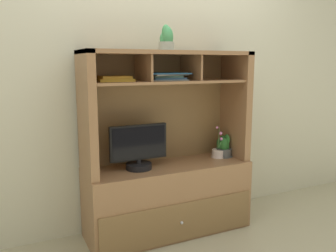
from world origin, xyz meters
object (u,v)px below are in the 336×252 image
object	(u,v)px
potted_orchid	(218,153)
magazine_stack_centre	(166,76)
magazine_stack_left	(115,79)
potted_fern	(224,147)
tv_monitor	(139,150)
potted_succulent	(167,39)
media_console	(168,178)

from	to	relation	value
potted_orchid	magazine_stack_centre	bearing A→B (deg)	179.19
magazine_stack_left	potted_fern	bearing A→B (deg)	-1.38
magazine_stack_centre	tv_monitor	bearing A→B (deg)	-172.53
potted_succulent	media_console	bearing A→B (deg)	-93.76
magazine_stack_left	potted_succulent	world-z (taller)	potted_succulent
potted_fern	potted_orchid	bearing A→B (deg)	-178.18
potted_orchid	magazine_stack_left	world-z (taller)	magazine_stack_left
potted_fern	magazine_stack_left	world-z (taller)	magazine_stack_left
potted_orchid	magazine_stack_left	distance (m)	1.12
potted_fern	potted_succulent	bearing A→B (deg)	179.46
media_console	potted_fern	world-z (taller)	media_console
tv_monitor	potted_orchid	distance (m)	0.76
tv_monitor	potted_fern	bearing A→B (deg)	1.95
media_console	potted_succulent	world-z (taller)	potted_succulent
media_console	magazine_stack_left	world-z (taller)	media_console
potted_orchid	potted_succulent	distance (m)	1.07
potted_fern	magazine_stack_centre	bearing A→B (deg)	179.46
potted_succulent	tv_monitor	bearing A→B (deg)	-172.69
tv_monitor	magazine_stack_centre	size ratio (longest dim) A/B	1.34
potted_orchid	potted_fern	size ratio (longest dim) A/B	1.39
potted_orchid	magazine_stack_left	bearing A→B (deg)	178.42
potted_orchid	magazine_stack_left	xyz separation A→B (m)	(-0.91, 0.03, 0.66)
tv_monitor	magazine_stack_left	bearing A→B (deg)	162.17
potted_orchid	potted_fern	xyz separation A→B (m)	(0.06, 0.00, 0.04)
potted_fern	magazine_stack_left	size ratio (longest dim) A/B	0.72
magazine_stack_left	potted_orchid	bearing A→B (deg)	-1.58
potted_orchid	potted_succulent	bearing A→B (deg)	179.19
media_console	potted_orchid	bearing A→B (deg)	1.39
media_console	potted_orchid	xyz separation A→B (m)	(0.50, 0.01, 0.15)
magazine_stack_left	tv_monitor	bearing A→B (deg)	-17.83
magazine_stack_left	potted_succulent	distance (m)	0.51
tv_monitor	potted_orchid	size ratio (longest dim) A/B	1.66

